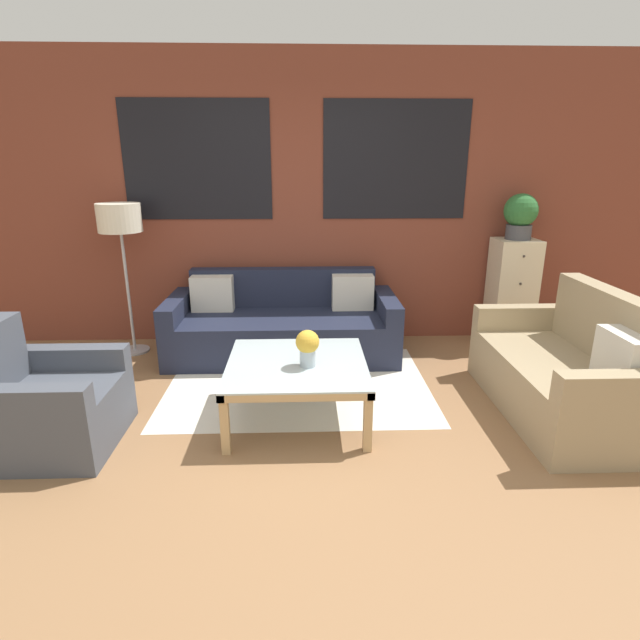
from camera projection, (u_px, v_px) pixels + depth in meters
name	position (u px, v px, depth m)	size (l,w,h in m)	color
ground_plane	(298.00, 470.00, 3.03)	(16.00, 16.00, 0.00)	#8E6642
wall_back_brick	(298.00, 202.00, 4.93)	(8.40, 0.09, 2.80)	brown
rug	(298.00, 384.00, 4.20)	(2.16, 1.57, 0.00)	silver
couch_dark	(283.00, 326.00, 4.80)	(2.14, 0.88, 0.78)	#1E2338
settee_vintage	(567.00, 374.00, 3.64)	(0.80, 1.56, 0.92)	tan
armchair_corner	(47.00, 405.00, 3.24)	(0.80, 0.80, 0.84)	#474C56
coffee_table	(297.00, 370.00, 3.54)	(0.98, 0.98, 0.44)	silver
floor_lamp	(120.00, 225.00, 4.56)	(0.39, 0.39, 1.43)	#B2B2B7
drawer_cabinet	(511.00, 292.00, 5.01)	(0.41, 0.38, 1.07)	beige
potted_plant	(520.00, 215.00, 4.78)	(0.32, 0.32, 0.44)	#47474C
flower_vase	(308.00, 346.00, 3.41)	(0.16, 0.16, 0.26)	#ADBCC6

